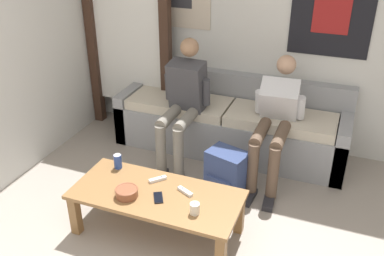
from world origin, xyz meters
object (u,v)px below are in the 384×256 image
Objects in this scene: cell_phone at (158,198)px; game_controller_near_left at (158,179)px; pillar_candle at (195,208)px; person_seated_teen at (276,117)px; drink_can_blue at (118,161)px; person_seated_adult at (183,100)px; couch at (230,124)px; coffee_table at (157,199)px; ceramic_bowl at (127,192)px; backpack at (226,174)px; game_controller_near_right at (185,191)px.

game_controller_near_left is at bearing 116.35° from cell_phone.
person_seated_teen is at bearing 76.57° from pillar_candle.
game_controller_near_left is at bearing -126.01° from person_seated_teen.
drink_can_blue reaches higher than cell_phone.
person_seated_adult is 9.46× the size of game_controller_near_left.
couch is 1.61m from pillar_candle.
person_seated_teen reaches higher than coffee_table.
ceramic_bowl is 0.30m from game_controller_near_left.
person_seated_teen reaches higher than pillar_candle.
pillar_candle is 0.78× the size of drink_can_blue.
drink_can_blue is 0.56m from cell_phone.
person_seated_teen reaches higher than couch.
coffee_table is at bearing -95.78° from couch.
coffee_table is 0.18m from game_controller_near_left.
backpack is 2.38× the size of ceramic_bowl.
person_seated_teen is 6.22× the size of ceramic_bowl.
game_controller_near_left is (0.13, 0.27, -0.03)m from ceramic_bowl.
ceramic_bowl reaches higher than game_controller_near_right.
person_seated_teen is 1.25m from game_controller_near_left.
person_seated_adult is 1.37m from pillar_candle.
coffee_table is at bearing -157.25° from game_controller_near_right.
game_controller_near_right is 0.96× the size of cell_phone.
backpack reaches higher than game_controller_near_right.
person_seated_adult is 12.57× the size of pillar_candle.
pillar_candle reaches higher than ceramic_bowl.
coffee_table is at bearing -78.30° from person_seated_adult.
person_seated_adult reaches higher than game_controller_near_right.
pillar_candle is at bearing -21.86° from drink_can_blue.
person_seated_adult is 9.86× the size of drink_can_blue.
pillar_candle is (-0.30, -1.27, -0.20)m from person_seated_teen.
coffee_table is 0.23m from game_controller_near_right.
person_seated_adult is 8.47× the size of game_controller_near_right.
drink_can_blue reaches higher than game_controller_near_right.
game_controller_near_right is (0.20, 0.08, 0.07)m from coffee_table.
cell_phone is (0.49, -0.26, -0.06)m from drink_can_blue.
backpack is (0.58, -0.40, -0.46)m from person_seated_adult.
game_controller_near_left is at bearing 165.08° from game_controller_near_right.
ceramic_bowl is at bearing -51.01° from drink_can_blue.
person_seated_teen is at bearing 40.34° from drink_can_blue.
coffee_table is at bearing 127.96° from cell_phone.
ceramic_bowl is at bearing -88.27° from person_seated_adult.
person_seated_teen is 1.47m from drink_can_blue.
pillar_candle is (0.59, -1.22, -0.25)m from person_seated_adult.
person_seated_adult is at bearing 101.70° from coffee_table.
ceramic_bowl is 1.17× the size of cell_phone.
backpack reaches higher than cell_phone.
game_controller_near_right is at bearing -87.78° from couch.
drink_can_blue is (-0.22, -0.89, -0.23)m from person_seated_adult.
game_controller_near_right is at bearing 26.85° from ceramic_bowl.
drink_can_blue reaches higher than pillar_candle.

